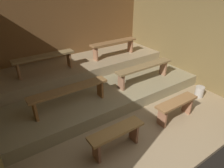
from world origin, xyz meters
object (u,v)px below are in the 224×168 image
bench_floor_left (116,135)px  bench_middle_right (114,44)px  bench_middle_left (44,59)px  pail_floor (199,92)px  bench_floor_right (176,105)px  bench_lower_left (70,92)px  bench_lower_right (144,69)px

bench_floor_left → bench_middle_right: (1.93, 2.84, 0.61)m
bench_middle_left → bench_middle_right: 2.22m
bench_floor_left → pail_floor: size_ratio=3.66×
bench_middle_right → bench_floor_left: bearing=-124.1°
bench_middle_left → bench_floor_right: bearing=-55.9°
bench_lower_left → bench_middle_left: (-0.03, 1.47, 0.29)m
bench_middle_right → pail_floor: size_ratio=5.40×
bench_lower_left → bench_middle_right: size_ratio=1.11×
bench_middle_right → bench_floor_right: bearing=-95.9°
bench_middle_right → pail_floor: bearing=-68.5°
bench_lower_right → pail_floor: bench_lower_right is taller
bench_middle_left → bench_middle_right: bearing=0.0°
bench_middle_left → bench_floor_left: bearing=-84.1°
bench_lower_left → pail_floor: (3.21, -1.10, -0.54)m
bench_middle_right → bench_lower_left: bearing=-146.1°
bench_floor_right → bench_lower_left: bearing=144.2°
bench_middle_left → pail_floor: (3.23, -2.57, -0.83)m
bench_floor_right → bench_lower_right: bench_lower_right is taller
bench_floor_right → pail_floor: bench_floor_right is taller
bench_lower_left → bench_lower_right: 2.17m
bench_floor_right → pail_floor: 1.35m
bench_middle_right → pail_floor: bench_middle_right is taller
bench_lower_left → bench_middle_left: size_ratio=1.11×
bench_lower_right → bench_middle_right: bearing=89.0°
bench_lower_right → bench_middle_right: size_ratio=1.11×
bench_floor_left → bench_middle_left: bearing=95.9°
bench_lower_left → bench_middle_left: bearing=91.0°
bench_middle_left → bench_middle_right: same height
bench_lower_right → bench_middle_right: 1.50m
pail_floor → bench_middle_left: bearing=141.5°
bench_lower_left → bench_middle_right: (2.19, 1.47, 0.29)m
bench_floor_left → bench_floor_right: bearing=0.0°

